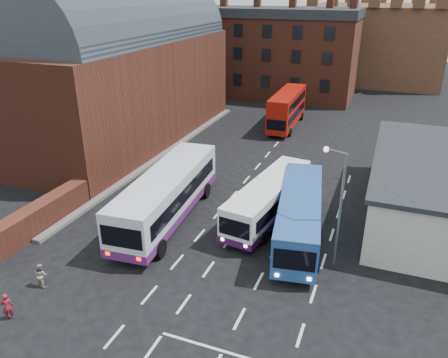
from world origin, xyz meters
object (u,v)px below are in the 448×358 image
(bus_red_double, at_px, (287,109))
(pedestrian_red, at_px, (7,307))
(pedestrian_beige, at_px, (41,275))
(bus_white_inbound, at_px, (269,197))
(bus_white_outbound, at_px, (167,193))
(bus_blue, at_px, (300,213))
(street_lamp, at_px, (337,199))

(bus_red_double, distance_m, pedestrian_red, 36.24)
(bus_red_double, relative_size, pedestrian_beige, 7.27)
(pedestrian_red, relative_size, pedestrian_beige, 1.06)
(bus_white_inbound, bearing_deg, bus_white_outbound, 30.27)
(bus_red_double, bearing_deg, bus_white_outbound, 83.17)
(bus_blue, height_order, bus_red_double, bus_red_double)
(bus_white_inbound, bearing_deg, street_lamp, 148.74)
(bus_red_double, bearing_deg, bus_blue, 104.41)
(bus_white_inbound, height_order, bus_red_double, bus_red_double)
(bus_white_outbound, distance_m, pedestrian_beige, 9.57)
(bus_red_double, height_order, pedestrian_beige, bus_red_double)
(bus_white_inbound, bearing_deg, pedestrian_beige, 59.58)
(bus_white_outbound, relative_size, pedestrian_red, 8.67)
(pedestrian_red, distance_m, pedestrian_beige, 2.64)
(pedestrian_beige, bearing_deg, bus_white_inbound, -117.12)
(pedestrian_beige, bearing_deg, bus_white_outbound, -96.12)
(street_lamp, distance_m, pedestrian_beige, 16.47)
(bus_red_double, bearing_deg, pedestrian_beige, 79.87)
(bus_red_double, relative_size, street_lamp, 1.44)
(bus_white_inbound, distance_m, bus_blue, 3.06)
(bus_white_outbound, bearing_deg, bus_white_inbound, 17.60)
(street_lamp, bearing_deg, bus_red_double, 109.20)
(bus_white_inbound, xyz_separation_m, bus_red_double, (-4.04, 21.59, 0.51))
(bus_white_outbound, relative_size, bus_red_double, 1.26)
(bus_red_double, bearing_deg, pedestrian_red, 81.03)
(street_lamp, bearing_deg, bus_white_outbound, 173.17)
(pedestrian_red, bearing_deg, bus_blue, -174.91)
(street_lamp, bearing_deg, pedestrian_beige, -151.44)
(bus_white_inbound, xyz_separation_m, street_lamp, (4.87, -3.98, 2.59))
(bus_white_outbound, bearing_deg, street_lamp, -11.48)
(street_lamp, bearing_deg, bus_white_inbound, 140.72)
(bus_blue, xyz_separation_m, pedestrian_beige, (-11.76, -9.90, -1.06))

